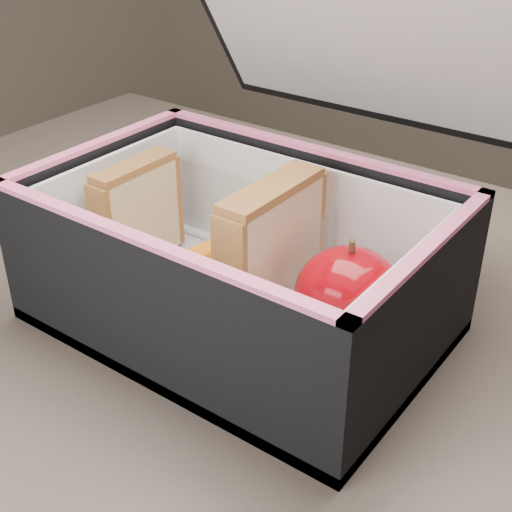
{
  "coord_description": "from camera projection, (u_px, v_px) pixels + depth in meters",
  "views": [
    {
      "loc": [
        0.24,
        -0.4,
        1.11
      ],
      "look_at": [
        -0.05,
        0.01,
        0.81
      ],
      "focal_mm": 50.0,
      "sensor_mm": 36.0,
      "label": 1
    }
  ],
  "objects": [
    {
      "name": "carrot_sticks",
      "position": [
        197.0,
        268.0,
        0.62
      ],
      "size": [
        0.04,
        0.13,
        0.03
      ],
      "color": "orange",
      "rests_on": "plastic_tub"
    },
    {
      "name": "sandwich_left",
      "position": [
        138.0,
        212.0,
        0.64
      ],
      "size": [
        0.02,
        0.09,
        0.1
      ],
      "color": "#E3BC88",
      "rests_on": "plastic_tub"
    },
    {
      "name": "plastic_tub",
      "position": [
        201.0,
        248.0,
        0.61
      ],
      "size": [
        0.19,
        0.14,
        0.08
      ],
      "primitive_type": null,
      "color": "white",
      "rests_on": "lunch_bag"
    },
    {
      "name": "sandwich_right",
      "position": [
        271.0,
        252.0,
        0.56
      ],
      "size": [
        0.03,
        0.1,
        0.12
      ],
      "color": "#E3BC88",
      "rests_on": "plastic_tub"
    },
    {
      "name": "kitchen_table",
      "position": [
        300.0,
        429.0,
        0.62
      ],
      "size": [
        1.2,
        0.8,
        0.75
      ],
      "color": "brown",
      "rests_on": "ground"
    },
    {
      "name": "paper_napkin",
      "position": [
        347.0,
        339.0,
        0.56
      ],
      "size": [
        0.08,
        0.08,
        0.01
      ],
      "primitive_type": "cube",
      "rotation": [
        0.0,
        0.0,
        -0.16
      ],
      "color": "white",
      "rests_on": "lunch_bag"
    },
    {
      "name": "red_apple",
      "position": [
        348.0,
        296.0,
        0.54
      ],
      "size": [
        0.1,
        0.1,
        0.09
      ],
      "rotation": [
        0.0,
        0.0,
        0.27
      ],
      "color": "#8E0409",
      "rests_on": "paper_napkin"
    },
    {
      "name": "lunch_bag",
      "position": [
        243.0,
        248.0,
        0.58
      ],
      "size": [
        0.32,
        0.33,
        0.3
      ],
      "color": "black",
      "rests_on": "kitchen_table"
    }
  ]
}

